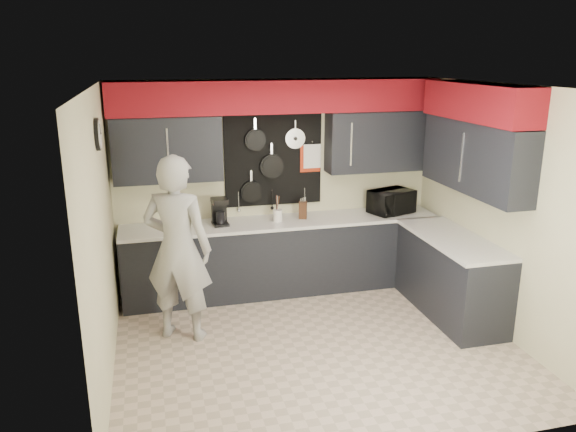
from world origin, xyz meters
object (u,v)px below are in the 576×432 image
object	(u,v)px
microwave	(391,202)
coffee_maker	(220,211)
person	(178,249)
knife_block	(303,210)
utensil_crock	(278,216)

from	to	relation	value
microwave	coffee_maker	world-z (taller)	coffee_maker
person	microwave	bearing A→B (deg)	-136.75
microwave	knife_block	xyz separation A→B (m)	(-1.16, 0.04, -0.04)
knife_block	coffee_maker	size ratio (longest dim) A/B	0.65
microwave	person	world-z (taller)	person
person	utensil_crock	bearing A→B (deg)	-119.64
microwave	coffee_maker	bearing A→B (deg)	159.97
microwave	utensil_crock	distance (m)	1.50
knife_block	person	bearing A→B (deg)	-130.30
microwave	coffee_maker	distance (m)	2.19
knife_block	coffee_maker	bearing A→B (deg)	-160.71
utensil_crock	coffee_maker	distance (m)	0.71
microwave	knife_block	bearing A→B (deg)	159.00
utensil_crock	coffee_maker	size ratio (longest dim) A/B	0.44
microwave	knife_block	world-z (taller)	microwave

